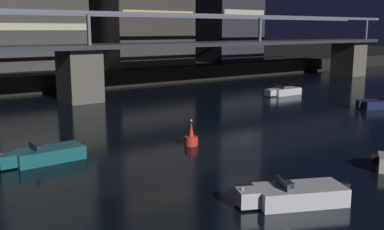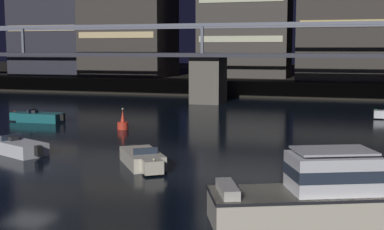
{
  "view_description": "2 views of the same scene",
  "coord_description": "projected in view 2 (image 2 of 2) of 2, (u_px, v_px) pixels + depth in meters",
  "views": [
    {
      "loc": [
        -18.55,
        -8.05,
        7.58
      ],
      "look_at": [
        1.15,
        18.97,
        1.23
      ],
      "focal_mm": 42.32,
      "sensor_mm": 36.0,
      "label": 1
    },
    {
      "loc": [
        15.8,
        -23.16,
        6.54
      ],
      "look_at": [
        5.66,
        11.35,
        1.95
      ],
      "focal_mm": 48.84,
      "sensor_mm": 36.0,
      "label": 2
    }
  ],
  "objects": [
    {
      "name": "speedboat_mid_right",
      "position": [
        39.0,
        117.0,
        46.81
      ],
      "size": [
        5.21,
        1.93,
        1.16
      ],
      "color": "#196066",
      "rests_on": "ground"
    },
    {
      "name": "speedboat_far_center",
      "position": [
        143.0,
        159.0,
        29.13
      ],
      "size": [
        3.9,
        4.74,
        1.16
      ],
      "color": "beige",
      "rests_on": "ground"
    },
    {
      "name": "cabin_cruiser_near_left",
      "position": [
        325.0,
        195.0,
        19.71
      ],
      "size": [
        9.24,
        5.52,
        2.79
      ],
      "color": "beige",
      "rests_on": "ground"
    },
    {
      "name": "channel_buoy",
      "position": [
        123.0,
        124.0,
        42.4
      ],
      "size": [
        0.9,
        0.9,
        1.76
      ],
      "color": "red",
      "rests_on": "ground"
    },
    {
      "name": "far_riverbank",
      "position": [
        266.0,
        75.0,
        108.65
      ],
      "size": [
        240.0,
        80.0,
        2.2
      ],
      "primitive_type": "cube",
      "color": "black",
      "rests_on": "ground"
    },
    {
      "name": "ground_plane",
      "position": [
        27.0,
        174.0,
        27.29
      ],
      "size": [
        400.0,
        400.0,
        0.0
      ],
      "primitive_type": "plane",
      "color": "black"
    },
    {
      "name": "speedboat_mid_left",
      "position": [
        17.0,
        147.0,
        32.6
      ],
      "size": [
        5.0,
        3.28,
        1.16
      ],
      "color": "silver",
      "rests_on": "ground"
    },
    {
      "name": "river_bridge",
      "position": [
        208.0,
        65.0,
        62.52
      ],
      "size": [
        99.98,
        6.4,
        9.38
      ],
      "color": "#605B51",
      "rests_on": "ground"
    }
  ]
}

